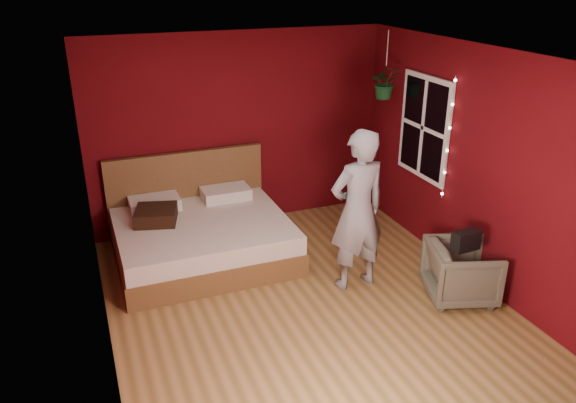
# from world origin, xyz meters

# --- Properties ---
(floor) EXTENTS (4.50, 4.50, 0.00)m
(floor) POSITION_xyz_m (0.00, 0.00, 0.00)
(floor) COLOR olive
(floor) RESTS_ON ground
(room_walls) EXTENTS (4.04, 4.54, 2.62)m
(room_walls) POSITION_xyz_m (0.00, 0.00, 1.68)
(room_walls) COLOR #56090F
(room_walls) RESTS_ON ground
(window) EXTENTS (0.05, 0.97, 1.27)m
(window) POSITION_xyz_m (1.97, 0.90, 1.50)
(window) COLOR white
(window) RESTS_ON room_walls
(fairy_lights) EXTENTS (0.04, 0.04, 1.45)m
(fairy_lights) POSITION_xyz_m (1.94, 0.38, 1.50)
(fairy_lights) COLOR silver
(fairy_lights) RESTS_ON room_walls
(bed) EXTENTS (2.05, 1.74, 1.13)m
(bed) POSITION_xyz_m (-0.77, 1.42, 0.29)
(bed) COLOR brown
(bed) RESTS_ON ground
(person) EXTENTS (0.69, 0.49, 1.82)m
(person) POSITION_xyz_m (0.67, 0.13, 0.91)
(person) COLOR gray
(person) RESTS_ON ground
(armchair) EXTENTS (0.88, 0.87, 0.64)m
(armchair) POSITION_xyz_m (1.60, -0.53, 0.32)
(armchair) COLOR #5E5E4A
(armchair) RESTS_ON ground
(handbag) EXTENTS (0.29, 0.16, 0.20)m
(handbag) POSITION_xyz_m (1.54, -0.60, 0.74)
(handbag) COLOR black
(handbag) RESTS_ON armchair
(throw_pillow) EXTENTS (0.58, 0.58, 0.17)m
(throw_pillow) POSITION_xyz_m (-1.28, 1.52, 0.60)
(throw_pillow) COLOR black
(throw_pillow) RESTS_ON bed
(hanging_plant) EXTENTS (0.45, 0.41, 0.86)m
(hanging_plant) POSITION_xyz_m (1.76, 1.54, 1.95)
(hanging_plant) COLOR silver
(hanging_plant) RESTS_ON room_walls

